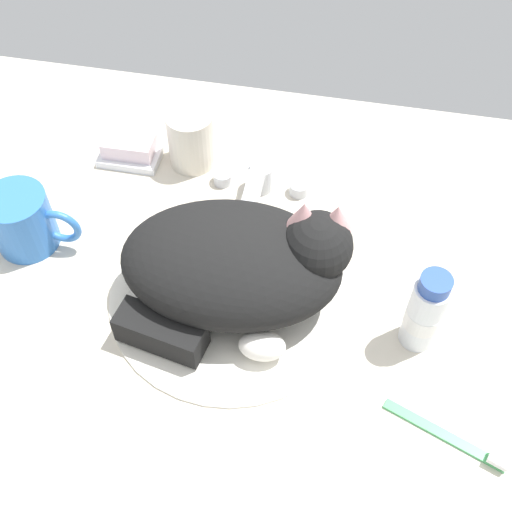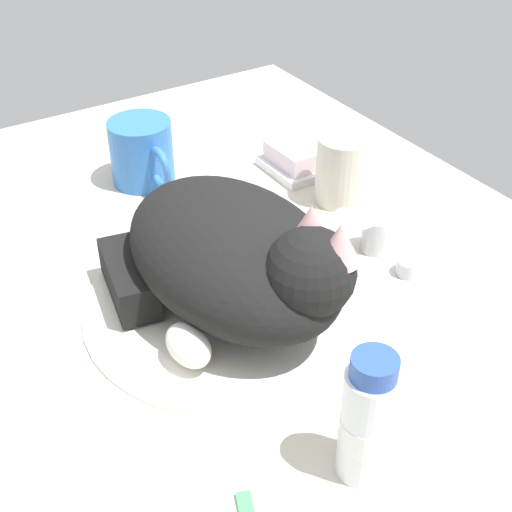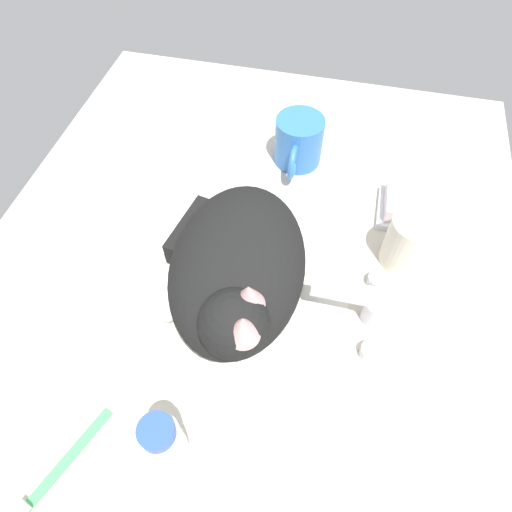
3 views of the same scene
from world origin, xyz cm
name	(u,v)px [view 2 (image 2 of 3)]	position (x,y,z in cm)	size (l,w,h in cm)	color
ground_plane	(234,316)	(0.00, 0.00, -1.50)	(110.00, 82.50, 3.00)	beige
sink_basin	(234,303)	(0.00, 0.00, 0.35)	(31.51, 31.51, 0.71)	white
faucet	(368,233)	(0.00, 17.84, 2.82)	(14.05, 10.99, 6.30)	silver
cat	(238,258)	(1.06, -0.04, 6.90)	(28.67, 21.76, 14.67)	black
coffee_mug	(143,153)	(-28.75, 3.34, 4.29)	(12.41, 8.31, 8.57)	#3372C6
rinse_cup	(343,169)	(-11.00, 22.63, 4.41)	(6.81, 6.81, 8.81)	silver
soap_dish	(292,168)	(-20.35, 21.56, 0.60)	(9.00, 6.40, 1.20)	white
soap_bar	(293,155)	(-20.35, 21.56, 2.50)	(7.42, 4.72, 2.60)	silver
toothpaste_bottle	(367,421)	(23.39, -1.89, 5.72)	(4.35, 4.35, 12.34)	white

